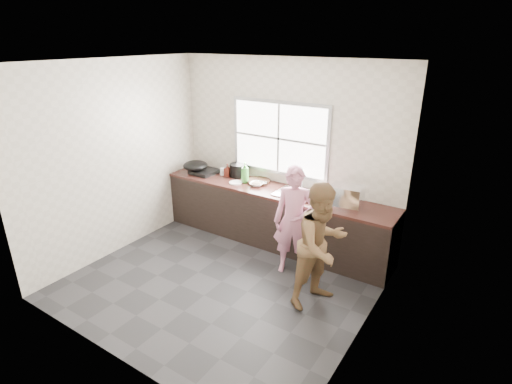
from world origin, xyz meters
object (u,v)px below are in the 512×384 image
Objects in this scene: bowl_held at (308,199)px; wok at (195,166)px; black_pot at (239,170)px; bottle_brown_tall at (228,171)px; cutting_board at (258,181)px; bowl_crabs at (306,195)px; bowl_mince at (257,184)px; burner at (205,172)px; dish_rack at (346,197)px; person_side at (322,245)px; pot_lid_right at (223,172)px; pot_lid_left at (208,174)px; bottle_brown_short at (244,171)px; bottle_green at (245,172)px; plate_food at (236,183)px; glass_jar at (223,172)px; woman at (294,225)px.

bowl_held is 0.50× the size of wok.
black_pot reaches higher than bowl_held.
cutting_board is at bearing 3.05° from bottle_brown_tall.
bowl_crabs is at bearing -10.59° from cutting_board.
bowl_crabs is at bearing 1.27° from wok.
cutting_board is 0.57m from bottle_brown_tall.
cutting_board is at bearing 114.94° from bowl_mince.
dish_rack is (2.45, -0.08, 0.12)m from burner.
cutting_board is at bearing -8.60° from black_pot.
dish_rack is at bearing 26.79° from person_side.
person_side is at bearing -32.55° from bowl_mince.
cutting_board is 1.58× the size of pot_lid_right.
pot_lid_left is 0.26m from pot_lid_right.
bottle_brown_short reaches higher than bowl_crabs.
person_side is 1.16m from bowl_crabs.
bottle_green is (0.25, -0.18, 0.06)m from black_pot.
black_pot is (-1.31, 0.23, 0.07)m from bowl_crabs.
plate_food is 0.82m from wok.
bottle_brown_tall is at bearing 171.31° from dish_rack.
pot_lid_right is at bearing 168.32° from bowl_held.
pot_lid_right is at bearing 163.83° from bowl_mince.
pot_lid_left is at bearing -171.04° from cutting_board.
bowl_crabs reaches higher than pot_lid_left.
plate_food is at bearing -33.40° from bottle_brown_tall.
dish_rack reaches higher than plate_food.
bowl_held is 1.16m from bottle_green.
plate_food is 0.49× the size of dish_rack.
glass_jar reaches higher than bowl_held.
plate_food is 0.50× the size of wok.
person_side is at bearing -25.59° from plate_food.
bottle_brown_short reaches higher than cutting_board.
cutting_board is at bearing 168.40° from dish_rack.
dish_rack is (1.42, -0.05, 0.13)m from bowl_mince.
pot_lid_left is (-1.77, 0.03, -0.03)m from bowl_crabs.
dish_rack reaches higher than bowl_held.
black_pot is at bearing 18.53° from burner.
wok is (-1.15, -0.06, 0.11)m from bowl_mince.
wok is (-0.92, -0.09, -0.03)m from bottle_green.
cutting_board is (-1.57, 1.10, 0.13)m from person_side.
black_pot is 0.32m from bottle_green.
bottle_green reaches higher than pot_lid_left.
burner reaches higher than plate_food.
pot_lid_right is at bearing 47.34° from burner.
pot_lid_left is at bearing -156.55° from black_pot.
bowl_crabs reaches higher than cutting_board.
bowl_mince is 0.90× the size of pot_lid_right.
woman is 5.39× the size of pot_lid_left.
bottle_brown_short is at bearing 101.62° from plate_food.
bowl_crabs is 0.91× the size of pot_lid_right.
bottle_brown_tall is at bearing 169.53° from bowl_mince.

